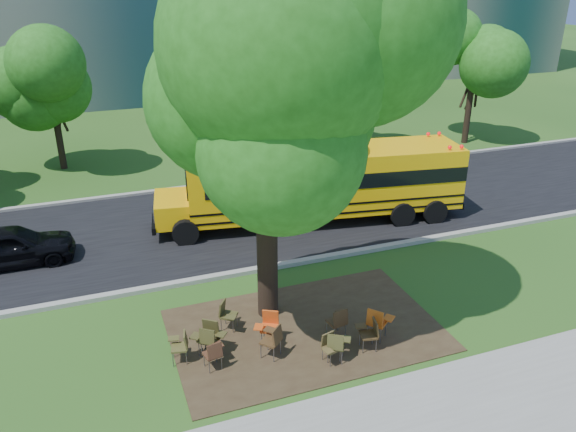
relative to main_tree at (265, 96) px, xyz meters
name	(u,v)px	position (x,y,z in m)	size (l,w,h in m)	color
ground	(264,327)	(-0.32, -0.61, -6.09)	(160.00, 160.00, 0.00)	#254C18
dirt_patch	(306,330)	(0.68, -1.11, -6.08)	(7.00, 4.50, 0.03)	#382819
asphalt_road	(206,225)	(-0.32, 6.39, -6.07)	(80.00, 8.00, 0.04)	black
kerb_near	(235,273)	(-0.32, 2.39, -6.02)	(80.00, 0.25, 0.14)	gray
kerb_far	(186,188)	(-0.32, 10.49, -6.02)	(80.00, 0.25, 0.14)	gray
bg_tree_2	(49,81)	(-5.32, 15.39, -1.88)	(4.80, 4.80, 6.62)	black
bg_tree_3	(329,54)	(7.68, 13.39, -1.06)	(5.60, 5.60, 7.84)	black
bg_tree_4	(474,63)	(15.68, 12.39, -1.75)	(5.00, 5.00, 6.85)	black
main_tree	(265,96)	(0.00, 0.00, 0.00)	(7.20, 7.20, 9.71)	black
school_bus	(322,180)	(3.97, 5.41, -4.48)	(11.61, 4.14, 2.79)	#F9B307
chair_0	(214,352)	(-1.96, -1.84, -5.59)	(0.55, 0.56, 0.81)	#4E2C1B
chair_1	(210,338)	(-1.93, -1.32, -5.56)	(0.74, 0.58, 0.87)	#433F1D
chair_2	(273,338)	(-0.49, -1.88, -5.53)	(0.62, 0.79, 0.92)	#4B321A
chair_3	(269,324)	(-0.40, -1.27, -5.54)	(0.75, 0.59, 0.90)	#D64D16
chair_4	(337,344)	(0.89, -2.59, -5.56)	(0.72, 0.57, 0.86)	#46421E
chair_5	(330,345)	(0.74, -2.52, -5.61)	(0.53, 0.57, 0.78)	brown
chair_6	(370,331)	(1.90, -2.41, -5.56)	(0.51, 0.64, 0.86)	#443118
chair_7	(377,321)	(2.26, -2.12, -5.51)	(0.80, 0.63, 0.94)	#C35514
chair_8	(181,344)	(-2.64, -1.26, -5.58)	(0.49, 0.62, 0.83)	#4E4921
chair_9	(208,334)	(-1.95, -1.16, -5.53)	(0.78, 0.62, 0.91)	#443E1D
chair_10	(227,313)	(-1.27, -0.35, -5.57)	(0.57, 0.72, 0.85)	#45421E
chair_11	(339,320)	(1.35, -1.71, -5.54)	(0.60, 0.60, 0.90)	#412B17
black_car	(10,246)	(-6.89, 5.59, -5.43)	(1.58, 3.91, 1.33)	black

